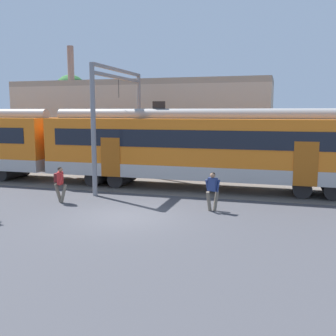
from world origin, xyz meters
The scene contains 8 objects.
ground_plane centered at (0.00, 0.00, 0.00)m, with size 160.00×160.00×0.00m, color #424247.
track_bed centered at (-8.97, 6.44, 0.01)m, with size 80.00×4.40×0.01m, color #605951.
commuter_train centered at (-6.49, 6.44, 2.25)m, with size 38.05×3.07×4.73m.
pedestrian_red centered at (-3.91, 1.45, 0.99)m, with size 0.71×0.53×1.67m.
pedestrian_navy centered at (3.14, 1.83, 0.96)m, with size 0.64×0.59×1.67m.
catenary_gantry centered at (-3.03, 6.44, 4.31)m, with size 0.24×6.64×6.53m.
background_building centered at (-4.43, 13.72, 3.21)m, with size 19.11×5.00×9.20m.
street_tree_left centered at (-12.47, 17.62, 5.93)m, with size 2.87×2.87×7.44m.
Camera 1 is at (5.87, -14.27, 4.17)m, focal length 42.00 mm.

